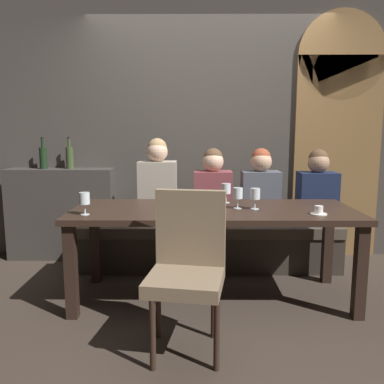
# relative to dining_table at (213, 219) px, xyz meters

# --- Properties ---
(ground) EXTENTS (9.00, 9.00, 0.00)m
(ground) POSITION_rel_dining_table_xyz_m (0.00, 0.00, -0.65)
(ground) COLOR #382D26
(back_wall_tiled) EXTENTS (6.00, 0.12, 3.00)m
(back_wall_tiled) POSITION_rel_dining_table_xyz_m (0.00, 1.22, 0.85)
(back_wall_tiled) COLOR #423D38
(back_wall_tiled) RESTS_ON ground
(arched_door) EXTENTS (0.90, 0.05, 2.55)m
(arched_door) POSITION_rel_dining_table_xyz_m (1.35, 1.15, 0.71)
(arched_door) COLOR olive
(arched_door) RESTS_ON ground
(back_counter) EXTENTS (1.10, 0.28, 0.95)m
(back_counter) POSITION_rel_dining_table_xyz_m (-1.55, 1.04, -0.18)
(back_counter) COLOR #38342F
(back_counter) RESTS_ON ground
(dining_table) EXTENTS (2.20, 0.84, 0.74)m
(dining_table) POSITION_rel_dining_table_xyz_m (0.00, 0.00, 0.00)
(dining_table) COLOR black
(dining_table) RESTS_ON ground
(banquette_bench) EXTENTS (2.50, 0.44, 0.45)m
(banquette_bench) POSITION_rel_dining_table_xyz_m (0.00, 0.70, -0.42)
(banquette_bench) COLOR #312A23
(banquette_bench) RESTS_ON ground
(chair_near_side) EXTENTS (0.50, 0.50, 0.98)m
(chair_near_side) POSITION_rel_dining_table_xyz_m (-0.19, -0.72, -0.09)
(chair_near_side) COLOR #302119
(chair_near_side) RESTS_ON ground
(diner_redhead) EXTENTS (0.36, 0.24, 0.82)m
(diner_redhead) POSITION_rel_dining_table_xyz_m (-0.50, 0.71, 0.19)
(diner_redhead) COLOR #9E9384
(diner_redhead) RESTS_ON banquette_bench
(diner_bearded) EXTENTS (0.36, 0.24, 0.73)m
(diner_bearded) POSITION_rel_dining_table_xyz_m (0.03, 0.71, 0.14)
(diner_bearded) COLOR brown
(diner_bearded) RESTS_ON banquette_bench
(diner_far_end) EXTENTS (0.36, 0.24, 0.73)m
(diner_far_end) POSITION_rel_dining_table_xyz_m (0.48, 0.71, 0.14)
(diner_far_end) COLOR #4C515B
(diner_far_end) RESTS_ON banquette_bench
(diner_near_end) EXTENTS (0.36, 0.24, 0.72)m
(diner_near_end) POSITION_rel_dining_table_xyz_m (1.02, 0.70, 0.14)
(diner_near_end) COLOR #192342
(diner_near_end) RESTS_ON banquette_bench
(wine_bottle_dark_red) EXTENTS (0.08, 0.08, 0.33)m
(wine_bottle_dark_red) POSITION_rel_dining_table_xyz_m (-1.71, 1.03, 0.42)
(wine_bottle_dark_red) COLOR black
(wine_bottle_dark_red) RESTS_ON back_counter
(wine_bottle_pale_label) EXTENTS (0.08, 0.08, 0.33)m
(wine_bottle_pale_label) POSITION_rel_dining_table_xyz_m (-1.44, 1.05, 0.42)
(wine_bottle_pale_label) COLOR #384728
(wine_bottle_pale_label) RESTS_ON back_counter
(wine_glass_center_back) EXTENTS (0.08, 0.08, 0.16)m
(wine_glass_center_back) POSITION_rel_dining_table_xyz_m (-0.14, -0.30, 0.20)
(wine_glass_center_back) COLOR silver
(wine_glass_center_back) RESTS_ON dining_table
(wine_glass_center_front) EXTENTS (0.08, 0.08, 0.16)m
(wine_glass_center_front) POSITION_rel_dining_table_xyz_m (-0.94, -0.24, 0.20)
(wine_glass_center_front) COLOR silver
(wine_glass_center_front) RESTS_ON dining_table
(wine_glass_near_left) EXTENTS (0.08, 0.08, 0.16)m
(wine_glass_near_left) POSITION_rel_dining_table_xyz_m (0.32, -0.03, 0.20)
(wine_glass_near_left) COLOR silver
(wine_glass_near_left) RESTS_ON dining_table
(wine_glass_end_left) EXTENTS (0.08, 0.08, 0.16)m
(wine_glass_end_left) POSITION_rel_dining_table_xyz_m (0.12, 0.24, 0.20)
(wine_glass_end_left) COLOR silver
(wine_glass_end_left) RESTS_ON dining_table
(wine_glass_near_right) EXTENTS (0.08, 0.08, 0.16)m
(wine_glass_near_right) POSITION_rel_dining_table_xyz_m (0.19, -0.00, 0.20)
(wine_glass_near_right) COLOR silver
(wine_glass_near_right) RESTS_ON dining_table
(espresso_cup) EXTENTS (0.12, 0.12, 0.06)m
(espresso_cup) POSITION_rel_dining_table_xyz_m (0.76, -0.22, 0.11)
(espresso_cup) COLOR white
(espresso_cup) RESTS_ON dining_table
(dessert_plate) EXTENTS (0.19, 0.19, 0.05)m
(dessert_plate) POSITION_rel_dining_table_xyz_m (-0.32, -0.05, 0.10)
(dessert_plate) COLOR white
(dessert_plate) RESTS_ON dining_table
(fork_on_table) EXTENTS (0.08, 0.16, 0.01)m
(fork_on_table) POSITION_rel_dining_table_xyz_m (-0.19, -0.06, 0.09)
(fork_on_table) COLOR silver
(fork_on_table) RESTS_ON dining_table
(folded_napkin) EXTENTS (0.14, 0.13, 0.01)m
(folded_napkin) POSITION_rel_dining_table_xyz_m (-0.31, 0.22, 0.09)
(folded_napkin) COLOR silver
(folded_napkin) RESTS_ON dining_table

